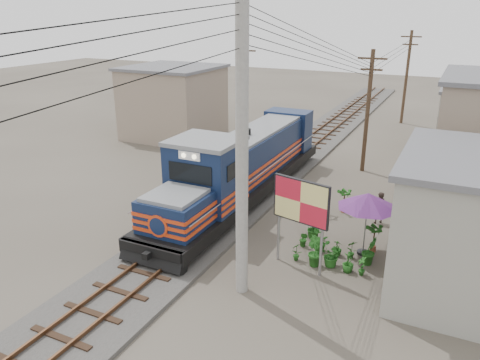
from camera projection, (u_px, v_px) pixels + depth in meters
The scene contains 14 objects.
ground at pixel (165, 261), 17.83m from camera, with size 120.00×120.00×0.00m, color #473F35.
ballast at pixel (266, 179), 26.26m from camera, with size 3.60×70.00×0.16m, color #595651.
track at pixel (266, 176), 26.20m from camera, with size 1.15×70.00×0.12m.
locomotive at pixel (242, 167), 23.05m from camera, with size 2.86×15.53×3.85m.
utility_pole_main at pixel (242, 149), 14.26m from camera, with size 0.40×0.40×10.00m.
wooden_pole_mid at pixel (368, 109), 26.57m from camera, with size 1.60×0.24×7.00m.
wooden_pole_far at pixel (407, 76), 38.20m from camera, with size 1.60×0.24×7.50m.
wooden_pole_left at pixel (246, 88), 33.84m from camera, with size 1.60×0.24×7.00m.
power_lines at pixel (254, 42), 22.48m from camera, with size 9.65×19.00×3.30m.
shophouse_left at pixel (174, 102), 34.56m from camera, with size 6.30×6.30×5.20m.
billboard at pixel (301, 204), 16.52m from camera, with size 2.20×0.64×3.46m.
market_umbrella at pixel (368, 201), 17.59m from camera, with size 2.58×2.58×2.55m.
vendor at pixel (379, 208), 20.73m from camera, with size 0.54×0.36×1.49m, color black.
plant_nursery at pixel (329, 247), 17.94m from camera, with size 3.31×3.02×1.12m.
Camera 1 is at (9.42, -12.88, 9.00)m, focal length 35.00 mm.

